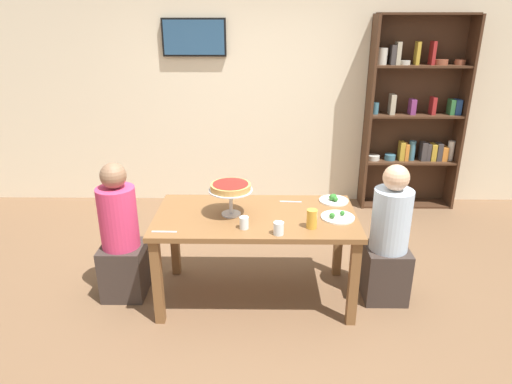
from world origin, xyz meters
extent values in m
plane|color=brown|center=(0.00, 0.00, 0.00)|extent=(12.00, 12.00, 0.00)
cube|color=beige|center=(0.00, 2.20, 1.40)|extent=(8.00, 0.12, 2.80)
cube|color=brown|center=(0.00, 0.00, 0.72)|extent=(1.57, 0.82, 0.04)
cube|color=brown|center=(-0.72, -0.35, 0.35)|extent=(0.07, 0.07, 0.70)
cube|color=brown|center=(0.72, -0.35, 0.35)|extent=(0.07, 0.07, 0.70)
cube|color=brown|center=(-0.72, 0.35, 0.35)|extent=(0.07, 0.07, 0.70)
cube|color=brown|center=(0.72, 0.35, 0.35)|extent=(0.07, 0.07, 0.70)
cube|color=#422819|center=(1.27, 1.98, 1.10)|extent=(0.03, 0.30, 2.20)
cube|color=#422819|center=(2.34, 1.98, 1.10)|extent=(0.03, 0.30, 2.20)
cube|color=#422819|center=(1.80, 2.12, 1.10)|extent=(1.10, 0.02, 2.20)
cube|color=#422819|center=(1.80, 1.98, 0.01)|extent=(1.04, 0.28, 0.02)
cube|color=#422819|center=(1.80, 1.98, 0.56)|extent=(1.04, 0.28, 0.02)
cube|color=#422819|center=(1.80, 1.98, 1.11)|extent=(1.04, 0.28, 0.02)
cube|color=#422819|center=(1.80, 1.98, 1.66)|extent=(1.04, 0.28, 0.02)
cube|color=#422819|center=(1.80, 1.98, 2.20)|extent=(1.04, 0.28, 0.02)
cylinder|color=beige|center=(1.38, 1.98, 0.60)|extent=(0.14, 0.14, 0.05)
cylinder|color=#3D7084|center=(1.57, 1.98, 0.61)|extent=(0.13, 0.13, 0.07)
cube|color=#B7932D|center=(1.70, 1.98, 0.68)|extent=(0.06, 0.12, 0.22)
cube|color=orange|center=(1.75, 1.98, 0.67)|extent=(0.04, 0.13, 0.20)
cylinder|color=#3D7084|center=(1.82, 1.98, 0.69)|extent=(0.08, 0.08, 0.23)
cube|color=#3D3838|center=(1.96, 1.98, 0.68)|extent=(0.06, 0.13, 0.22)
cube|color=#3D3838|center=(2.01, 1.98, 0.67)|extent=(0.04, 0.13, 0.20)
cube|color=#B7932D|center=(2.07, 1.98, 0.67)|extent=(0.06, 0.13, 0.20)
cube|color=#3D3838|center=(2.14, 1.98, 0.68)|extent=(0.06, 0.13, 0.21)
cube|color=orange|center=(2.20, 1.98, 0.66)|extent=(0.06, 0.13, 0.16)
cylinder|color=silver|center=(2.28, 1.98, 0.69)|extent=(0.08, 0.08, 0.23)
cylinder|color=#3D7084|center=(1.34, 1.98, 1.19)|extent=(0.08, 0.08, 0.13)
cube|color=#B2A88E|center=(1.53, 1.98, 1.24)|extent=(0.06, 0.13, 0.22)
cube|color=#7A3370|center=(1.76, 1.98, 1.21)|extent=(0.06, 0.13, 0.17)
cube|color=maroon|center=(1.99, 1.98, 1.22)|extent=(0.04, 0.13, 0.19)
cube|color=#2D6B38|center=(2.20, 1.98, 1.21)|extent=(0.05, 0.13, 0.17)
cube|color=navy|center=(2.27, 1.98, 1.21)|extent=(0.07, 0.13, 0.17)
cylinder|color=beige|center=(1.36, 1.98, 1.76)|extent=(0.12, 0.12, 0.18)
cube|color=#3D3838|center=(1.48, 1.98, 1.78)|extent=(0.05, 0.13, 0.21)
cube|color=#B2A88E|center=(1.53, 1.98, 1.80)|extent=(0.05, 0.13, 0.24)
cylinder|color=beige|center=(1.62, 1.98, 1.70)|extent=(0.12, 0.12, 0.04)
cube|color=#B7932D|center=(1.74, 1.98, 1.80)|extent=(0.04, 0.11, 0.24)
cube|color=maroon|center=(1.91, 1.98, 1.80)|extent=(0.04, 0.13, 0.25)
cylinder|color=brown|center=(2.01, 1.98, 1.70)|extent=(0.15, 0.15, 0.06)
cylinder|color=brown|center=(2.22, 1.98, 1.70)|extent=(0.12, 0.12, 0.06)
cube|color=black|center=(-0.72, 2.11, 1.95)|extent=(0.72, 0.05, 0.41)
cube|color=navy|center=(-0.72, 2.08, 1.95)|extent=(0.68, 0.01, 0.37)
cube|color=#382D28|center=(-1.08, 0.02, 0.23)|extent=(0.34, 0.34, 0.45)
cylinder|color=#D63866|center=(-1.08, 0.02, 0.70)|extent=(0.30, 0.30, 0.50)
sphere|color=#846047|center=(-1.08, 0.02, 1.05)|extent=(0.20, 0.20, 0.20)
cube|color=#382D28|center=(1.05, 0.00, 0.23)|extent=(0.34, 0.34, 0.45)
cylinder|color=silver|center=(1.05, 0.00, 0.70)|extent=(0.30, 0.30, 0.50)
sphere|color=tan|center=(1.05, 0.00, 1.05)|extent=(0.20, 0.20, 0.20)
cylinder|color=silver|center=(-0.19, 0.00, 0.75)|extent=(0.15, 0.15, 0.01)
cylinder|color=silver|center=(-0.19, 0.00, 0.85)|extent=(0.03, 0.03, 0.19)
cylinder|color=silver|center=(-0.19, 0.00, 0.94)|extent=(0.34, 0.34, 0.01)
cylinder|color=tan|center=(-0.19, 0.00, 0.97)|extent=(0.31, 0.31, 0.05)
cylinder|color=maroon|center=(-0.19, 0.00, 0.99)|extent=(0.27, 0.27, 0.00)
cylinder|color=white|center=(0.63, -0.06, 0.75)|extent=(0.26, 0.26, 0.01)
sphere|color=#2D7028|center=(0.66, -0.03, 0.77)|extent=(0.04, 0.04, 0.04)
sphere|color=#2D7028|center=(0.58, -0.09, 0.78)|extent=(0.04, 0.04, 0.04)
cylinder|color=white|center=(0.65, 0.28, 0.75)|extent=(0.24, 0.24, 0.01)
sphere|color=#2D7028|center=(0.63, 0.27, 0.78)|extent=(0.05, 0.05, 0.05)
sphere|color=#2D7028|center=(0.65, 0.24, 0.78)|extent=(0.04, 0.04, 0.04)
sphere|color=#2D7028|center=(0.64, 0.28, 0.78)|extent=(0.05, 0.05, 0.05)
cylinder|color=gold|center=(0.41, -0.23, 0.81)|extent=(0.08, 0.08, 0.14)
cylinder|color=white|center=(-0.08, -0.24, 0.79)|extent=(0.07, 0.07, 0.09)
cylinder|color=white|center=(0.17, -0.33, 0.79)|extent=(0.07, 0.07, 0.09)
cube|color=silver|center=(-0.65, -0.31, 0.74)|extent=(0.18, 0.02, 0.00)
cube|color=silver|center=(0.29, 0.26, 0.74)|extent=(0.18, 0.03, 0.00)
camera|label=1|loc=(0.04, -3.21, 2.19)|focal=31.81mm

